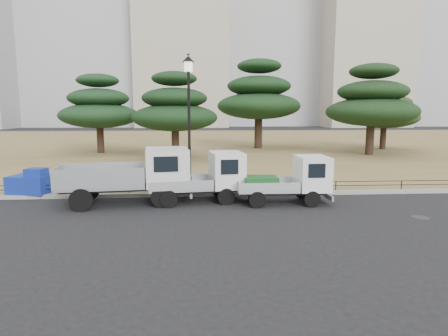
{
  "coord_description": "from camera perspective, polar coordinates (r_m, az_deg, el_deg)",
  "views": [
    {
      "loc": [
        -1.0,
        -13.09,
        3.54
      ],
      "look_at": [
        0.0,
        2.0,
        1.3
      ],
      "focal_mm": 30.0,
      "sensor_mm": 36.0,
      "label": 1
    }
  ],
  "objects": [
    {
      "name": "ground",
      "position": [
        13.59,
        0.56,
        -6.67
      ],
      "size": [
        220.0,
        220.0,
        0.0
      ],
      "primitive_type": "plane",
      "color": "black"
    },
    {
      "name": "lawn",
      "position": [
        43.84,
        -2.49,
        3.89
      ],
      "size": [
        120.0,
        56.0,
        0.15
      ],
      "primitive_type": "cube",
      "color": "olive",
      "rests_on": "ground"
    },
    {
      "name": "curb",
      "position": [
        16.1,
        -0.14,
        -3.99
      ],
      "size": [
        120.0,
        0.25,
        0.16
      ],
      "primitive_type": "cube",
      "color": "gray",
      "rests_on": "ground"
    },
    {
      "name": "truck_large",
      "position": [
        15.02,
        -13.67,
        -0.8
      ],
      "size": [
        5.13,
        2.53,
        2.15
      ],
      "rotation": [
        0.0,
        0.0,
        0.13
      ],
      "color": "black",
      "rests_on": "ground"
    },
    {
      "name": "truck_kei_front",
      "position": [
        14.95,
        -3.02,
        -1.43
      ],
      "size": [
        3.91,
        2.07,
        1.98
      ],
      "rotation": [
        0.0,
        0.0,
        0.14
      ],
      "color": "black",
      "rests_on": "ground"
    },
    {
      "name": "truck_kei_rear",
      "position": [
        14.91,
        10.0,
        -1.8
      ],
      "size": [
        3.55,
        1.56,
        1.86
      ],
      "rotation": [
        0.0,
        0.0,
        -0.0
      ],
      "color": "black",
      "rests_on": "ground"
    },
    {
      "name": "street_lamp",
      "position": [
        16.0,
        -5.39,
        10.09
      ],
      "size": [
        0.51,
        0.51,
        5.71
      ],
      "color": "black",
      "rests_on": "lawn"
    },
    {
      "name": "pipe_fence",
      "position": [
        16.17,
        -0.18,
        -2.63
      ],
      "size": [
        38.0,
        0.04,
        0.4
      ],
      "color": "black",
      "rests_on": "lawn"
    },
    {
      "name": "tarp_pile",
      "position": [
        17.9,
        -27.28,
        -2.03
      ],
      "size": [
        1.81,
        1.46,
        1.08
      ],
      "rotation": [
        0.0,
        0.0,
        -0.18
      ],
      "color": "#142D9D",
      "rests_on": "lawn"
    },
    {
      "name": "manhole",
      "position": [
        14.5,
        27.73,
        -6.68
      ],
      "size": [
        0.6,
        0.6,
        0.01
      ],
      "primitive_type": "cylinder",
      "color": "#2D2D30",
      "rests_on": "ground"
    },
    {
      "name": "pine_west_near",
      "position": [
        33.47,
        -18.52,
        8.71
      ],
      "size": [
        6.59,
        6.59,
        6.59
      ],
      "color": "black",
      "rests_on": "lawn"
    },
    {
      "name": "pine_center_left",
      "position": [
        27.84,
        -7.51,
        8.93
      ],
      "size": [
        6.24,
        6.24,
        6.35
      ],
      "color": "black",
      "rests_on": "lawn"
    },
    {
      "name": "pine_center_right",
      "position": [
        36.15,
        5.32,
        10.7
      ],
      "size": [
        7.88,
        7.88,
        8.36
      ],
      "color": "black",
      "rests_on": "lawn"
    },
    {
      "name": "pine_east_near",
      "position": [
        32.49,
        21.61,
        9.23
      ],
      "size": [
        7.16,
        7.16,
        7.23
      ],
      "color": "black",
      "rests_on": "lawn"
    },
    {
      "name": "pine_east_far",
      "position": [
        38.13,
        23.28,
        7.99
      ],
      "size": [
        6.12,
        6.12,
        6.15
      ],
      "color": "black",
      "rests_on": "lawn"
    },
    {
      "name": "tower_center_left",
      "position": [
        101.05,
        -6.44,
        22.1
      ],
      "size": [
        22.0,
        20.0,
        55.0
      ],
      "primitive_type": "cube",
      "color": "#AAA08C",
      "rests_on": "ground"
    },
    {
      "name": "tower_east",
      "position": [
        105.55,
        20.3,
        19.11
      ],
      "size": [
        20.0,
        18.0,
        48.0
      ],
      "primitive_type": "cube",
      "color": "#AAA08C",
      "rests_on": "ground"
    }
  ]
}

